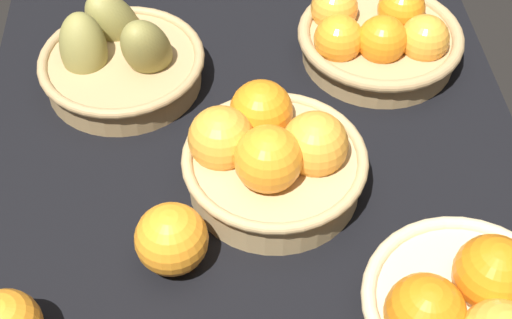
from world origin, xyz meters
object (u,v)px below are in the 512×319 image
loose_orange_back_gap (172,239)px  basket_far_left (378,37)px  basket_center (271,155)px  basket_far_right (468,310)px  basket_near_left_pears (121,59)px

loose_orange_back_gap → basket_far_left: bearing=138.5°
basket_center → basket_far_right: 29.04cm
basket_center → basket_far_right: (22.41, 18.46, -0.73)cm
basket_far_right → loose_orange_back_gap: basket_far_right is taller
basket_far_right → loose_orange_back_gap: size_ratio=2.67×
basket_center → basket_far_left: bearing=142.1°
basket_far_left → loose_orange_back_gap: (33.63, -29.71, 0.29)cm
loose_orange_back_gap → basket_far_right: bearing=69.7°
basket_far_left → basket_near_left_pears: basket_near_left_pears is taller
basket_center → loose_orange_back_gap: bearing=-47.7°
basket_near_left_pears → basket_far_left: bearing=92.9°
basket_far_right → basket_center: bearing=-140.5°
basket_far_right → basket_far_left: bearing=-178.8°
basket_far_left → basket_far_right: 44.98cm
basket_near_left_pears → basket_far_right: bearing=41.1°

